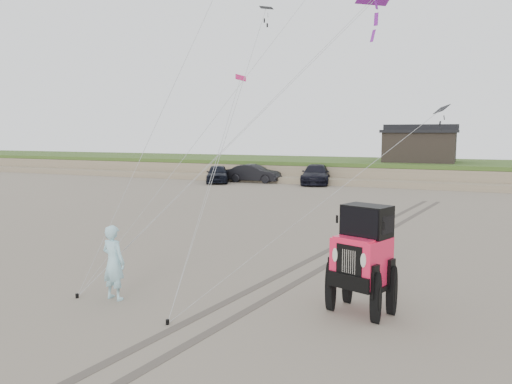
{
  "coord_description": "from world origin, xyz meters",
  "views": [
    {
      "loc": [
        6.14,
        -10.16,
        4.29
      ],
      "look_at": [
        0.5,
        3.0,
        2.6
      ],
      "focal_mm": 35.0,
      "sensor_mm": 36.0,
      "label": 1
    }
  ],
  "objects_px": {
    "truck_a": "(217,174)",
    "man": "(114,262)",
    "jeep": "(361,271)",
    "truck_b": "(254,173)",
    "truck_c": "(316,174)",
    "cabin": "(420,145)"
  },
  "relations": [
    {
      "from": "truck_c",
      "to": "man",
      "type": "distance_m",
      "value": 30.86
    },
    {
      "from": "cabin",
      "to": "truck_a",
      "type": "distance_m",
      "value": 18.36
    },
    {
      "from": "truck_a",
      "to": "man",
      "type": "distance_m",
      "value": 30.75
    },
    {
      "from": "truck_b",
      "to": "truck_c",
      "type": "xyz_separation_m",
      "value": [
        5.43,
        0.7,
        0.03
      ]
    },
    {
      "from": "truck_c",
      "to": "jeep",
      "type": "xyz_separation_m",
      "value": [
        9.67,
        -29.14,
        0.23
      ]
    },
    {
      "from": "truck_b",
      "to": "man",
      "type": "height_order",
      "value": "man"
    },
    {
      "from": "truck_b",
      "to": "jeep",
      "type": "bearing_deg",
      "value": -153.34
    },
    {
      "from": "jeep",
      "to": "truck_c",
      "type": "bearing_deg",
      "value": 128.2
    },
    {
      "from": "truck_b",
      "to": "man",
      "type": "bearing_deg",
      "value": -164.55
    },
    {
      "from": "truck_a",
      "to": "jeep",
      "type": "relative_size",
      "value": 0.82
    },
    {
      "from": "truck_a",
      "to": "jeep",
      "type": "xyz_separation_m",
      "value": [
        17.88,
        -26.87,
        0.26
      ]
    },
    {
      "from": "cabin",
      "to": "truck_a",
      "type": "bearing_deg",
      "value": -151.52
    },
    {
      "from": "cabin",
      "to": "truck_b",
      "type": "bearing_deg",
      "value": -151.73
    },
    {
      "from": "truck_b",
      "to": "man",
      "type": "distance_m",
      "value": 31.29
    },
    {
      "from": "truck_c",
      "to": "man",
      "type": "xyz_separation_m",
      "value": [
        3.59,
        -30.65,
        0.16
      ]
    },
    {
      "from": "jeep",
      "to": "man",
      "type": "xyz_separation_m",
      "value": [
        -6.08,
        -1.52,
        -0.06
      ]
    },
    {
      "from": "truck_c",
      "to": "truck_a",
      "type": "bearing_deg",
      "value": -177.12
    },
    {
      "from": "jeep",
      "to": "man",
      "type": "relative_size",
      "value": 2.85
    },
    {
      "from": "man",
      "to": "truck_b",
      "type": "bearing_deg",
      "value": -65.53
    },
    {
      "from": "cabin",
      "to": "truck_b",
      "type": "relative_size",
      "value": 1.35
    },
    {
      "from": "truck_a",
      "to": "man",
      "type": "relative_size",
      "value": 2.34
    },
    {
      "from": "truck_c",
      "to": "cabin",
      "type": "bearing_deg",
      "value": 26.95
    }
  ]
}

